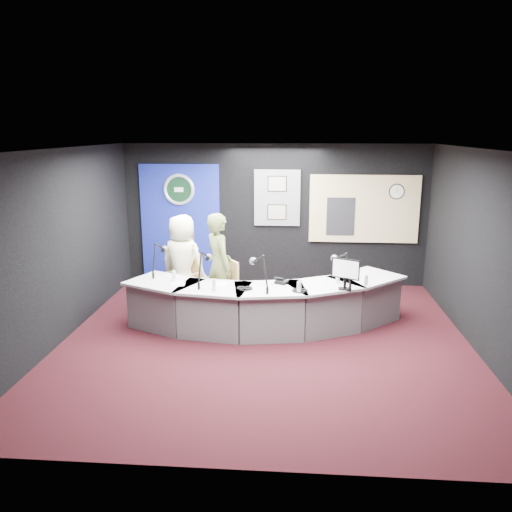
# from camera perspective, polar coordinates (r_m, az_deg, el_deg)

# --- Properties ---
(ground) EXTENTS (6.00, 6.00, 0.00)m
(ground) POSITION_cam_1_polar(r_m,az_deg,el_deg) (7.74, 1.03, -9.39)
(ground) COLOR black
(ground) RESTS_ON ground
(ceiling) EXTENTS (6.00, 6.00, 0.02)m
(ceiling) POSITION_cam_1_polar(r_m,az_deg,el_deg) (7.12, 1.13, 11.80)
(ceiling) COLOR silver
(ceiling) RESTS_ON ground
(wall_back) EXTENTS (6.00, 0.02, 2.80)m
(wall_back) POSITION_cam_1_polar(r_m,az_deg,el_deg) (10.24, 2.07, 4.55)
(wall_back) COLOR black
(wall_back) RESTS_ON ground
(wall_front) EXTENTS (6.00, 0.02, 2.80)m
(wall_front) POSITION_cam_1_polar(r_m,az_deg,el_deg) (4.44, -1.22, -8.01)
(wall_front) COLOR black
(wall_front) RESTS_ON ground
(wall_left) EXTENTS (0.02, 6.00, 2.80)m
(wall_left) POSITION_cam_1_polar(r_m,az_deg,el_deg) (8.05, -20.76, 1.08)
(wall_left) COLOR black
(wall_left) RESTS_ON ground
(wall_right) EXTENTS (0.02, 6.00, 2.80)m
(wall_right) POSITION_cam_1_polar(r_m,az_deg,el_deg) (7.74, 23.85, 0.31)
(wall_right) COLOR black
(wall_right) RESTS_ON ground
(broadcast_desk) EXTENTS (4.50, 1.90, 0.75)m
(broadcast_desk) POSITION_cam_1_polar(r_m,az_deg,el_deg) (8.12, 0.92, -5.42)
(broadcast_desk) COLOR #BBBEC0
(broadcast_desk) RESTS_ON ground
(backdrop_panel) EXTENTS (1.60, 0.05, 2.30)m
(backdrop_panel) POSITION_cam_1_polar(r_m,az_deg,el_deg) (10.49, -8.39, 3.80)
(backdrop_panel) COLOR navy
(backdrop_panel) RESTS_ON wall_back
(agency_seal) EXTENTS (0.63, 0.07, 0.63)m
(agency_seal) POSITION_cam_1_polar(r_m,az_deg,el_deg) (10.36, -8.57, 7.30)
(agency_seal) COLOR silver
(agency_seal) RESTS_ON backdrop_panel
(seal_center) EXTENTS (0.48, 0.01, 0.48)m
(seal_center) POSITION_cam_1_polar(r_m,az_deg,el_deg) (10.36, -8.56, 7.30)
(seal_center) COLOR black
(seal_center) RESTS_ON backdrop_panel
(pinboard) EXTENTS (0.90, 0.04, 1.10)m
(pinboard) POSITION_cam_1_polar(r_m,az_deg,el_deg) (10.16, 2.36, 6.47)
(pinboard) COLOR slate
(pinboard) RESTS_ON wall_back
(framed_photo_upper) EXTENTS (0.34, 0.02, 0.27)m
(framed_photo_upper) POSITION_cam_1_polar(r_m,az_deg,el_deg) (10.10, 2.37, 8.02)
(framed_photo_upper) COLOR gray
(framed_photo_upper) RESTS_ON pinboard
(framed_photo_lower) EXTENTS (0.34, 0.02, 0.27)m
(framed_photo_lower) POSITION_cam_1_polar(r_m,az_deg,el_deg) (10.17, 2.34, 4.88)
(framed_photo_lower) COLOR gray
(framed_photo_lower) RESTS_ON pinboard
(booth_window_frame) EXTENTS (2.12, 0.06, 1.32)m
(booth_window_frame) POSITION_cam_1_polar(r_m,az_deg,el_deg) (10.27, 11.91, 5.13)
(booth_window_frame) COLOR tan
(booth_window_frame) RESTS_ON wall_back
(booth_glow) EXTENTS (2.00, 0.02, 1.20)m
(booth_glow) POSITION_cam_1_polar(r_m,az_deg,el_deg) (10.26, 11.92, 5.12)
(booth_glow) COLOR beige
(booth_glow) RESTS_ON booth_window_frame
(equipment_rack) EXTENTS (0.55, 0.02, 0.75)m
(equipment_rack) POSITION_cam_1_polar(r_m,az_deg,el_deg) (10.22, 9.38, 4.35)
(equipment_rack) COLOR black
(equipment_rack) RESTS_ON booth_window_frame
(wall_clock) EXTENTS (0.28, 0.01, 0.28)m
(wall_clock) POSITION_cam_1_polar(r_m,az_deg,el_deg) (10.29, 15.37, 6.92)
(wall_clock) COLOR white
(wall_clock) RESTS_ON booth_window_frame
(armchair_left) EXTENTS (0.73, 0.73, 0.96)m
(armchair_left) POSITION_cam_1_polar(r_m,az_deg,el_deg) (9.04, -8.08, -2.81)
(armchair_left) COLOR tan
(armchair_left) RESTS_ON ground
(armchair_right) EXTENTS (0.71, 0.71, 0.91)m
(armchair_right) POSITION_cam_1_polar(r_m,az_deg,el_deg) (8.55, -4.07, -3.89)
(armchair_right) COLOR tan
(armchair_right) RESTS_ON ground
(draped_jacket) EXTENTS (0.49, 0.32, 0.70)m
(draped_jacket) POSITION_cam_1_polar(r_m,az_deg,el_deg) (9.24, -8.65, -1.58)
(draped_jacket) COLOR gray
(draped_jacket) RESTS_ON armchair_left
(person_man) EXTENTS (0.94, 0.76, 1.66)m
(person_man) POSITION_cam_1_polar(r_m,az_deg,el_deg) (8.95, -8.16, -0.68)
(person_man) COLOR #F8F3C7
(person_man) RESTS_ON ground
(person_woman) EXTENTS (0.69, 0.77, 1.76)m
(person_woman) POSITION_cam_1_polar(r_m,az_deg,el_deg) (8.43, -4.12, -1.13)
(person_woman) COLOR #606937
(person_woman) RESTS_ON ground
(computer_monitor) EXTENTS (0.37, 0.22, 0.28)m
(computer_monitor) POSITION_cam_1_polar(r_m,az_deg,el_deg) (7.65, 9.91, -1.39)
(computer_monitor) COLOR black
(computer_monitor) RESTS_ON broadcast_desk
(desk_phone) EXTENTS (0.22, 0.20, 0.04)m
(desk_phone) POSITION_cam_1_polar(r_m,az_deg,el_deg) (7.91, 2.84, -2.91)
(desk_phone) COLOR black
(desk_phone) RESTS_ON broadcast_desk
(headphones_near) EXTENTS (0.21, 0.21, 0.04)m
(headphones_near) POSITION_cam_1_polar(r_m,az_deg,el_deg) (7.55, 4.91, -3.83)
(headphones_near) COLOR black
(headphones_near) RESTS_ON broadcast_desk
(headphones_far) EXTENTS (0.21, 0.21, 0.03)m
(headphones_far) POSITION_cam_1_polar(r_m,az_deg,el_deg) (7.63, -1.28, -3.60)
(headphones_far) COLOR black
(headphones_far) RESTS_ON broadcast_desk
(paper_stack) EXTENTS (0.25, 0.32, 0.00)m
(paper_stack) POSITION_cam_1_polar(r_m,az_deg,el_deg) (8.01, -8.63, -3.02)
(paper_stack) COLOR white
(paper_stack) RESTS_ON broadcast_desk
(notepad) EXTENTS (0.21, 0.30, 0.00)m
(notepad) POSITION_cam_1_polar(r_m,az_deg,el_deg) (7.92, -4.01, -3.08)
(notepad) COLOR white
(notepad) RESTS_ON broadcast_desk
(boom_mic_a) EXTENTS (0.17, 0.74, 0.60)m
(boom_mic_a) POSITION_cam_1_polar(r_m,az_deg,el_deg) (8.54, -10.73, 0.03)
(boom_mic_a) COLOR black
(boom_mic_a) RESTS_ON broadcast_desk
(boom_mic_b) EXTENTS (0.18, 0.74, 0.60)m
(boom_mic_b) POSITION_cam_1_polar(r_m,az_deg,el_deg) (7.88, -5.81, -0.96)
(boom_mic_b) COLOR black
(boom_mic_b) RESTS_ON broadcast_desk
(boom_mic_c) EXTENTS (0.37, 0.69, 0.60)m
(boom_mic_c) POSITION_cam_1_polar(r_m,az_deg,el_deg) (7.62, 0.44, -1.41)
(boom_mic_c) COLOR black
(boom_mic_c) RESTS_ON broadcast_desk
(boom_mic_d) EXTENTS (0.32, 0.71, 0.60)m
(boom_mic_d) POSITION_cam_1_polar(r_m,az_deg,el_deg) (7.87, 9.56, -1.10)
(boom_mic_d) COLOR black
(boom_mic_d) RESTS_ON broadcast_desk
(water_bottles) EXTENTS (3.02, 0.61, 0.18)m
(water_bottles) POSITION_cam_1_polar(r_m,az_deg,el_deg) (7.74, 1.35, -2.78)
(water_bottles) COLOR silver
(water_bottles) RESTS_ON broadcast_desk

